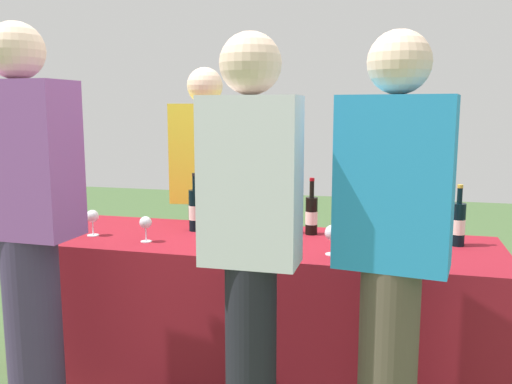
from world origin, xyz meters
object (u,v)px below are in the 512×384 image
(wine_glass_0, at_px, (92,217))
(wine_glass_4, at_px, (382,230))
(wine_bottle_0, at_px, (195,210))
(wine_bottle_1, at_px, (274,213))
(wine_bottle_3, at_px, (380,218))
(wine_glass_2, at_px, (235,227))
(server_pouring, at_px, (206,190))
(wine_bottle_2, at_px, (311,215))
(wine_glass_1, at_px, (146,224))
(wine_glass_3, at_px, (333,234))
(guest_0, at_px, (27,217))
(wine_bottle_5, at_px, (458,224))
(guest_1, at_px, (251,238))
(wine_bottle_4, at_px, (405,221))
(guest_2, at_px, (392,245))

(wine_glass_0, height_order, wine_glass_4, same)
(wine_bottle_0, relative_size, wine_bottle_1, 1.02)
(wine_bottle_3, relative_size, wine_glass_2, 2.43)
(wine_bottle_3, xyz_separation_m, server_pouring, (-1.09, 0.44, 0.04))
(wine_glass_4, bearing_deg, wine_bottle_2, 145.95)
(wine_glass_1, relative_size, server_pouring, 0.08)
(wine_glass_3, relative_size, guest_0, 0.08)
(wine_bottle_0, relative_size, wine_bottle_5, 1.06)
(wine_bottle_3, height_order, wine_glass_1, wine_bottle_3)
(wine_bottle_0, xyz_separation_m, guest_1, (0.55, -0.87, 0.08))
(wine_bottle_1, xyz_separation_m, wine_glass_2, (-0.12, -0.33, -0.01))
(wine_bottle_3, xyz_separation_m, wine_glass_0, (-1.49, -0.25, -0.02))
(wine_bottle_4, distance_m, wine_glass_1, 1.31)
(wine_glass_0, bearing_deg, guest_1, -30.73)
(server_pouring, relative_size, guest_1, 0.99)
(guest_0, bearing_deg, server_pouring, 76.05)
(wine_glass_3, bearing_deg, wine_glass_2, 175.70)
(wine_glass_0, height_order, wine_glass_3, wine_glass_3)
(server_pouring, bearing_deg, wine_glass_3, 132.04)
(wine_glass_0, bearing_deg, wine_glass_1, -9.20)
(guest_1, xyz_separation_m, guest_2, (0.51, 0.09, -0.02))
(wine_bottle_3, bearing_deg, guest_0, -149.99)
(wine_bottle_5, bearing_deg, wine_glass_4, -151.61)
(wine_bottle_2, height_order, wine_bottle_5, wine_bottle_2)
(wine_glass_4, bearing_deg, guest_1, -124.03)
(wine_glass_0, height_order, guest_0, guest_0)
(guest_2, bearing_deg, wine_bottle_0, 152.17)
(wine_glass_1, bearing_deg, wine_bottle_0, 63.56)
(wine_glass_4, xyz_separation_m, guest_0, (-1.46, -0.65, 0.12))
(guest_1, bearing_deg, guest_2, 9.64)
(wine_glass_1, distance_m, wine_glass_4, 1.17)
(wine_bottle_1, xyz_separation_m, server_pouring, (-0.53, 0.39, 0.05))
(server_pouring, height_order, guest_1, guest_1)
(wine_bottle_3, distance_m, guest_0, 1.67)
(wine_bottle_5, relative_size, wine_glass_1, 2.31)
(wine_bottle_5, height_order, guest_2, guest_2)
(server_pouring, bearing_deg, wine_glass_0, 52.79)
(wine_glass_3, height_order, guest_2, guest_2)
(wine_bottle_3, bearing_deg, wine_glass_0, -170.47)
(wine_glass_4, bearing_deg, wine_glass_2, -172.24)
(wine_glass_3, bearing_deg, wine_glass_0, 177.17)
(guest_1, bearing_deg, wine_bottle_5, 46.84)
(wine_glass_4, distance_m, server_pouring, 1.27)
(wine_bottle_2, xyz_separation_m, wine_glass_1, (-0.79, -0.38, -0.01))
(wine_glass_4, distance_m, guest_1, 0.83)
(server_pouring, bearing_deg, guest_1, 108.64)
(wine_bottle_0, height_order, guest_2, guest_2)
(wine_bottle_2, height_order, wine_glass_1, wine_bottle_2)
(guest_0, relative_size, guest_1, 1.05)
(wine_glass_2, distance_m, server_pouring, 0.83)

